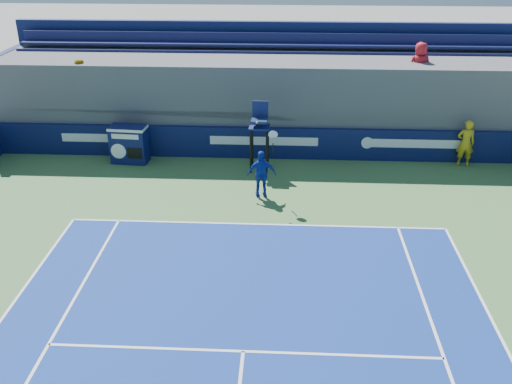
# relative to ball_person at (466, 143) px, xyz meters

# --- Properties ---
(ball_person) EXTENTS (0.66, 0.47, 1.72)m
(ball_person) POSITION_rel_ball_person_xyz_m (0.00, 0.00, 0.00)
(ball_person) COLOR gold
(ball_person) RESTS_ON apron
(back_hoarding) EXTENTS (20.40, 0.21, 1.20)m
(back_hoarding) POSITION_rel_ball_person_xyz_m (-7.25, 0.36, -0.27)
(back_hoarding) COLOR #0B1241
(back_hoarding) RESTS_ON ground
(match_clock) EXTENTS (1.37, 0.82, 1.40)m
(match_clock) POSITION_rel_ball_person_xyz_m (-12.15, -0.29, -0.13)
(match_clock) COLOR #0E154A
(match_clock) RESTS_ON ground
(umpire_chair) EXTENTS (0.74, 0.74, 2.48)m
(umpire_chair) POSITION_rel_ball_person_xyz_m (-7.36, -0.77, 0.66)
(umpire_chair) COLOR black
(umpire_chair) RESTS_ON ground
(tennis_player) EXTENTS (0.97, 0.46, 2.57)m
(tennis_player) POSITION_rel_ball_person_xyz_m (-7.19, -2.97, -0.07)
(tennis_player) COLOR #122B99
(tennis_player) RESTS_ON apron
(stadium_seating) EXTENTS (21.00, 4.05, 4.40)m
(stadium_seating) POSITION_rel_ball_person_xyz_m (-7.25, 2.41, 0.96)
(stadium_seating) COLOR #55555B
(stadium_seating) RESTS_ON ground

